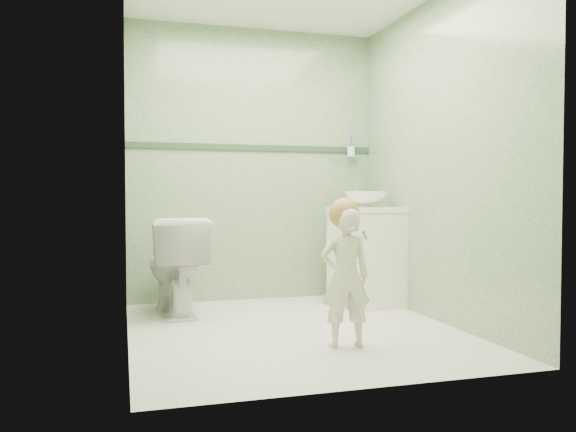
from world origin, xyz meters
name	(u,v)px	position (x,y,z in m)	size (l,w,h in m)	color
ground	(294,330)	(0.00, 0.00, 0.00)	(2.50, 2.50, 0.00)	beige
room_shell	(294,155)	(0.00, 0.00, 1.20)	(2.50, 2.54, 2.40)	gray
trim_stripe	(254,148)	(0.00, 1.24, 1.35)	(2.20, 0.02, 0.05)	#27462C
vanity	(366,258)	(0.84, 0.70, 0.40)	(0.52, 0.50, 0.80)	silver
counter	(366,209)	(0.84, 0.70, 0.81)	(0.54, 0.52, 0.04)	white
basin	(366,199)	(0.84, 0.70, 0.89)	(0.37, 0.37, 0.13)	white
faucet	(357,190)	(0.84, 0.89, 0.97)	(0.03, 0.13, 0.18)	silver
cup_holder	(350,151)	(0.89, 1.18, 1.33)	(0.26, 0.07, 0.21)	silver
toilet	(175,266)	(-0.74, 0.77, 0.38)	(0.43, 0.75, 0.76)	white
toddler	(345,278)	(0.17, -0.51, 0.43)	(0.31, 0.20, 0.85)	beige
hair_cap	(344,213)	(0.17, -0.48, 0.82)	(0.19, 0.19, 0.19)	#A9743E
teal_toothbrush	(363,235)	(0.24, -0.64, 0.69)	(0.11, 0.13, 0.08)	#19996F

